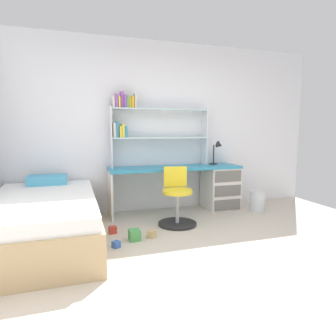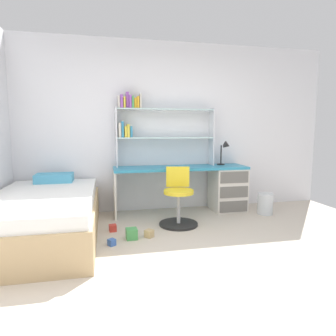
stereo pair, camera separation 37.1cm
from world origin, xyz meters
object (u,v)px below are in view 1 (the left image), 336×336
at_px(desk, 208,184).
at_px(toy_block_red_3, 113,230).
at_px(desk_lamp, 218,149).
at_px(bed_platform, 43,220).
at_px(swivel_chair, 177,202).
at_px(waste_bin, 257,202).
at_px(toy_block_natural_1, 152,234).
at_px(toy_block_green_0, 135,235).
at_px(bookshelf_hutch, 145,123).
at_px(toy_block_blue_2, 116,244).

bearing_deg(desk, toy_block_red_3, -157.54).
distance_m(desk_lamp, bed_platform, 2.81).
bearing_deg(bed_platform, toy_block_red_3, 7.37).
xyz_separation_m(swivel_chair, waste_bin, (1.42, 0.21, -0.14)).
distance_m(desk, desk_lamp, 0.60).
distance_m(desk_lamp, toy_block_natural_1, 1.96).
bearing_deg(toy_block_green_0, desk_lamp, 33.15).
xyz_separation_m(desk, bookshelf_hutch, (-0.99, 0.14, 0.98)).
bearing_deg(bookshelf_hutch, swivel_chair, -69.76).
xyz_separation_m(desk, bed_platform, (-2.39, -0.77, -0.14)).
bearing_deg(bed_platform, toy_block_green_0, -12.26).
xyz_separation_m(waste_bin, toy_block_red_3, (-2.30, -0.31, -0.12)).
distance_m(swivel_chair, toy_block_blue_2, 1.10).
relative_size(desk, swivel_chair, 2.64).
distance_m(desk, toy_block_blue_2, 2.02).
distance_m(desk_lamp, swivel_chair, 1.31).
bearing_deg(waste_bin, desk, 152.61).
xyz_separation_m(desk, desk_lamp, (0.20, 0.06, 0.57)).
relative_size(desk_lamp, toy_block_blue_2, 5.24).
bearing_deg(waste_bin, swivel_chair, -171.53).
distance_m(bookshelf_hutch, waste_bin, 2.14).
height_order(desk, bookshelf_hutch, bookshelf_hutch).
distance_m(bookshelf_hutch, toy_block_natural_1, 1.75).
relative_size(toy_block_green_0, toy_block_blue_2, 1.73).
distance_m(toy_block_green_0, toy_block_blue_2, 0.28).
relative_size(bookshelf_hutch, waste_bin, 4.79).
xyz_separation_m(swivel_chair, toy_block_red_3, (-0.88, -0.10, -0.26)).
height_order(swivel_chair, bed_platform, swivel_chair).
xyz_separation_m(swivel_chair, toy_block_natural_1, (-0.46, -0.39, -0.26)).
height_order(swivel_chair, waste_bin, swivel_chair).
distance_m(swivel_chair, toy_block_natural_1, 0.66).
relative_size(toy_block_natural_1, toy_block_blue_2, 1.22).
distance_m(swivel_chair, toy_block_red_3, 0.92).
xyz_separation_m(waste_bin, toy_block_natural_1, (-1.88, -0.61, -0.11)).
distance_m(bookshelf_hutch, toy_block_red_3, 1.69).
bearing_deg(bed_platform, toy_block_natural_1, -9.28).
relative_size(bookshelf_hutch, toy_block_green_0, 12.00).
height_order(waste_bin, toy_block_blue_2, waste_bin).
xyz_separation_m(toy_block_green_0, toy_block_blue_2, (-0.23, -0.15, -0.03)).
bearing_deg(swivel_chair, desk_lamp, 34.16).
distance_m(waste_bin, toy_block_natural_1, 1.97).
bearing_deg(bookshelf_hutch, toy_block_red_3, -127.43).
bearing_deg(desk_lamp, desk, -162.71).
height_order(bookshelf_hutch, toy_block_green_0, bookshelf_hutch).
bearing_deg(toy_block_green_0, bookshelf_hutch, 70.11).
xyz_separation_m(bookshelf_hutch, toy_block_red_3, (-0.62, -0.81, -1.34)).
height_order(waste_bin, toy_block_natural_1, waste_bin).
height_order(bookshelf_hutch, swivel_chair, bookshelf_hutch).
height_order(desk, swivel_chair, swivel_chair).
height_order(desk_lamp, toy_block_blue_2, desk_lamp).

